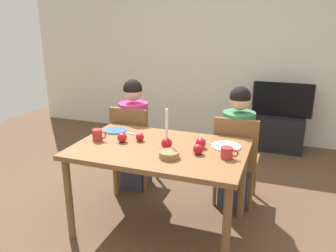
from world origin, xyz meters
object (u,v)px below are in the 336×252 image
dining_table (160,156)px  apple_by_left_plate (122,138)px  candle_centerpiece (167,141)px  mug_left (98,135)px  tv (282,100)px  apple_near_candle (201,143)px  chair_left (133,142)px  mug_right (227,153)px  apple_far_edge (198,149)px  bowl_walnuts (169,155)px  tv_stand (279,133)px  apple_by_right_mug (140,137)px  plate_left (116,131)px  person_right_child (237,149)px  person_left_child (134,136)px  chair_right (236,156)px  plate_right (226,146)px

dining_table → apple_by_left_plate: size_ratio=17.11×
candle_centerpiece → mug_left: (-0.62, -0.02, -0.02)m
tv → apple_near_candle: (-0.56, -2.21, 0.08)m
chair_left → candle_centerpiece: 0.92m
tv → mug_right: size_ratio=5.92×
chair_left → apple_far_edge: 1.12m
mug_right → bowl_walnuts: (-0.41, -0.14, -0.02)m
tv_stand → apple_by_right_mug: 2.54m
plate_left → apple_by_right_mug: 0.37m
chair_left → tv: 2.22m
person_right_child → tv_stand: (0.34, 1.66, -0.33)m
apple_near_candle → apple_far_edge: size_ratio=1.04×
person_right_child → apple_far_edge: 0.75m
person_left_child → apple_by_left_plate: 0.71m
bowl_walnuts → apple_by_left_plate: 0.52m
chair_right → person_right_child: 0.07m
chair_right → plate_left: bearing=-161.1°
chair_left → plate_left: (0.01, -0.37, 0.24)m
chair_left → chair_right: bearing=0.0°
dining_table → mug_right: mug_right is taller
apple_by_right_mug → apple_far_edge: bearing=-12.0°
plate_right → apple_far_edge: apple_far_edge is taller
apple_near_candle → apple_far_edge: apple_near_candle is taller
tv_stand → mug_right: bearing=-97.8°
apple_near_candle → person_right_child: bearing=68.1°
apple_far_edge → chair_left: bearing=143.4°
mug_right → apple_by_left_plate: size_ratio=1.63×
person_left_child → mug_left: 0.71m
chair_right → tv: size_ratio=1.14×
person_right_child → chair_right: bearing=-90.0°
dining_table → apple_by_left_plate: (-0.34, -0.00, 0.12)m
plate_left → apple_far_edge: bearing=-18.1°
mug_right → bowl_walnuts: size_ratio=0.87×
dining_table → bowl_walnuts: 0.26m
person_left_child → plate_left: 0.44m
person_left_child → dining_table: bearing=-49.9°
mug_right → apple_by_right_mug: 0.78m
tv → apple_by_left_plate: (-1.22, -2.30, 0.08)m
person_left_child → chair_left: bearing=-90.0°
chair_right → person_right_child: bearing=90.0°
apple_by_left_plate → apple_by_right_mug: apple_by_left_plate is taller
chair_left → apple_by_left_plate: 0.70m
bowl_walnuts → tv: bearing=73.5°
dining_table → person_left_child: bearing=130.1°
apple_by_right_mug → plate_left: bearing=152.7°
apple_by_left_plate → tv: bearing=62.0°
bowl_walnuts → apple_far_edge: 0.24m
chair_right → mug_right: (0.02, -0.66, 0.28)m
plate_left → apple_by_left_plate: size_ratio=2.52×
plate_right → bowl_walnuts: bearing=-134.2°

